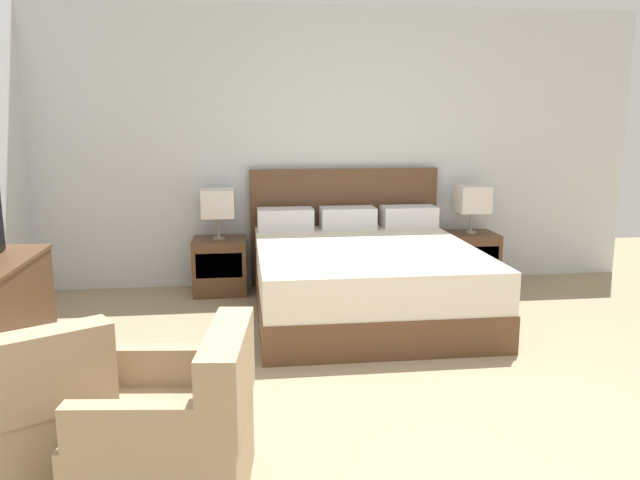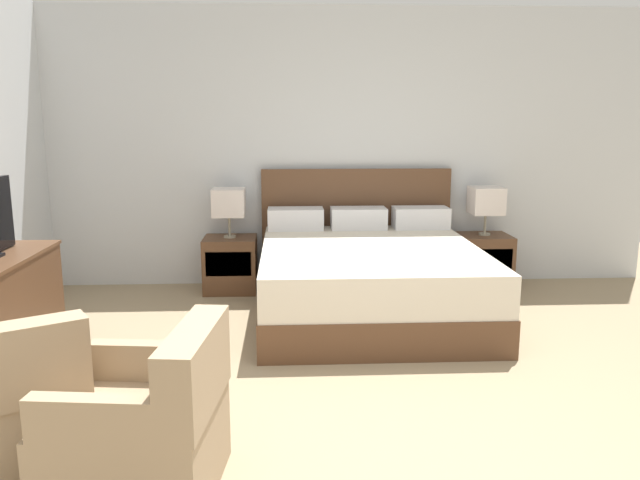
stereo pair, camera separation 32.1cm
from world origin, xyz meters
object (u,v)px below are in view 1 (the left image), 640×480
table_lamp_left (218,204)px  armchair_companion (176,437)px  table_lamp_right (472,199)px  nightstand_left (220,266)px  armchair_by_window (22,421)px  bed (363,275)px  nightstand_right (469,259)px

table_lamp_left → armchair_companion: (-0.08, -3.27, -0.56)m
table_lamp_right → nightstand_left: bearing=-180.0°
nightstand_left → armchair_by_window: armchair_by_window is taller
bed → nightstand_left: (-1.22, 0.76, -0.06)m
table_lamp_left → table_lamp_right: (2.44, 0.00, 0.00)m
bed → table_lamp_right: bed is taller
table_lamp_left → armchair_by_window: (-0.78, -3.04, -0.56)m
table_lamp_left → armchair_companion: size_ratio=0.61×
bed → armchair_by_window: 3.03m
bed → armchair_companion: size_ratio=2.77×
bed → nightstand_right: bearing=32.0°
nightstand_right → table_lamp_left: bearing=180.0°
nightstand_right → armchair_by_window: armchair_by_window is taller
bed → table_lamp_left: bearing=147.9°
nightstand_left → table_lamp_left: size_ratio=1.12×
armchair_by_window → armchair_companion: same height
bed → armchair_by_window: (-2.00, -2.27, -0.04)m
nightstand_right → table_lamp_left: size_ratio=1.12×
nightstand_left → table_lamp_left: (0.00, 0.00, 0.59)m
nightstand_right → armchair_companion: (-2.52, -3.27, 0.03)m
bed → table_lamp_left: (-1.22, 0.76, 0.53)m
table_lamp_right → armchair_companion: (-2.52, -3.27, -0.56)m
table_lamp_left → armchair_by_window: 3.19m
bed → nightstand_right: 1.44m
table_lamp_left → table_lamp_right: size_ratio=1.00×
nightstand_left → nightstand_right: size_ratio=1.00×
nightstand_right → armchair_companion: armchair_companion is taller
bed → nightstand_right: size_ratio=4.08×
nightstand_right → nightstand_left: bearing=180.0°
nightstand_right → armchair_by_window: (-3.22, -3.04, 0.03)m
nightstand_right → table_lamp_left: (-2.44, 0.00, 0.59)m
nightstand_right → table_lamp_right: (0.00, 0.00, 0.59)m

